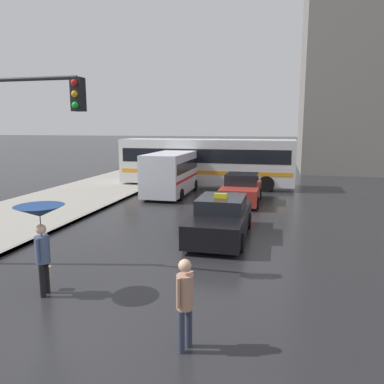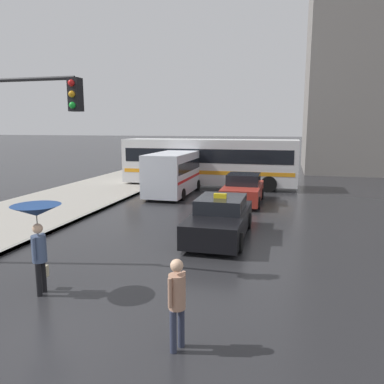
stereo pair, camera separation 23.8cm
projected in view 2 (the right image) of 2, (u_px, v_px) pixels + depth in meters
ground_plane at (45, 348)px, 6.59m from camera, size 300.00×300.00×0.00m
taxi at (220, 219)px, 13.12m from camera, size 1.91×4.49×1.57m
sedan_red at (243, 190)px, 19.01m from camera, size 1.91×4.01×1.49m
ambulance_van at (174, 171)px, 21.47m from camera, size 2.11×5.64×2.41m
city_bus at (209, 160)px, 24.12m from camera, size 11.09×2.70×3.05m
pedestrian_with_umbrella at (37, 222)px, 8.44m from camera, size 1.10×1.10×2.12m
pedestrian_man at (177, 298)px, 6.39m from camera, size 0.38×0.44×1.65m
traffic_light at (10, 132)px, 9.75m from camera, size 3.68×0.38×5.32m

